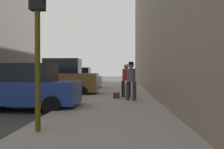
# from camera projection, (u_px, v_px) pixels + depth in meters

# --- Properties ---
(sidewalk) EXTENTS (4.00, 40.00, 0.15)m
(sidewalk) POSITION_uv_depth(u_px,v_px,m) (113.00, 104.00, 10.81)
(sidewalk) COLOR gray
(sidewalk) RESTS_ON ground_plane
(parked_blue_sedan) EXTENTS (4.22, 2.10, 1.79)m
(parked_blue_sedan) POSITION_uv_depth(u_px,v_px,m) (25.00, 88.00, 9.54)
(parked_blue_sedan) COLOR navy
(parked_blue_sedan) RESTS_ON ground_plane
(parked_bronze_suv) EXTENTS (4.63, 2.13, 2.25)m
(parked_bronze_suv) POSITION_uv_depth(u_px,v_px,m) (60.00, 79.00, 15.09)
(parked_bronze_suv) COLOR brown
(parked_bronze_suv) RESTS_ON ground_plane
(parked_silver_sedan) EXTENTS (4.21, 2.08, 1.79)m
(parked_silver_sedan) POSITION_uv_depth(u_px,v_px,m) (76.00, 79.00, 20.34)
(parked_silver_sedan) COLOR #B7BABF
(parked_silver_sedan) RESTS_ON ground_plane
(fire_hydrant) EXTENTS (0.42, 0.22, 0.70)m
(fire_hydrant) POSITION_uv_depth(u_px,v_px,m) (95.00, 85.00, 17.48)
(fire_hydrant) COLOR red
(fire_hydrant) RESTS_ON sidewalk
(traffic_light) EXTENTS (0.32, 0.32, 3.60)m
(traffic_light) POSITION_uv_depth(u_px,v_px,m) (38.00, 15.00, 5.55)
(traffic_light) COLOR #514C0F
(traffic_light) RESTS_ON sidewalk
(pedestrian_with_beanie) EXTENTS (0.53, 0.49, 1.78)m
(pedestrian_with_beanie) POSITION_uv_depth(u_px,v_px,m) (131.00, 79.00, 11.52)
(pedestrian_with_beanie) COLOR #333338
(pedestrian_with_beanie) RESTS_ON sidewalk
(pedestrian_in_red_jacket) EXTENTS (0.52, 0.44, 1.71)m
(pedestrian_in_red_jacket) POSITION_uv_depth(u_px,v_px,m) (126.00, 79.00, 12.97)
(pedestrian_in_red_jacket) COLOR black
(pedestrian_in_red_jacket) RESTS_ON sidewalk
(duffel_bag) EXTENTS (0.32, 0.44, 0.28)m
(duffel_bag) POSITION_uv_depth(u_px,v_px,m) (116.00, 95.00, 12.43)
(duffel_bag) COLOR #472D19
(duffel_bag) RESTS_ON sidewalk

